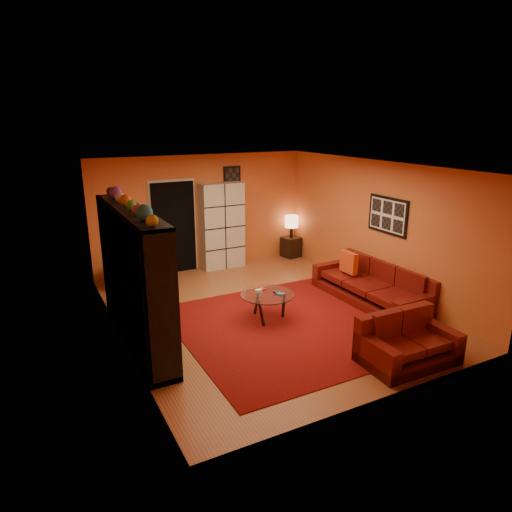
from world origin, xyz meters
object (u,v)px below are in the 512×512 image
storage_cabinet (222,226)px  loveseat (405,342)px  tv (136,279)px  table_lamp (292,222)px  side_table (291,247)px  entertainment_unit (134,277)px  coffee_table (267,297)px  sofa (374,286)px  bowl_chair (122,273)px

storage_cabinet → loveseat: bearing=-83.6°
tv → table_lamp: 5.20m
side_table → table_lamp: table_lamp is taller
storage_cabinet → side_table: size_ratio=3.95×
entertainment_unit → coffee_table: 2.27m
loveseat → coffee_table: 2.40m
entertainment_unit → tv: (0.05, 0.10, -0.08)m
sofa → coffee_table: (-2.25, 0.17, 0.14)m
coffee_table → bowl_chair: size_ratio=1.29×
tv → bowl_chair: bearing=-5.4°
coffee_table → bowl_chair: 3.37m
sofa → table_lamp: 3.26m
tv → sofa: 4.46m
sofa → table_lamp: bearing=87.1°
storage_cabinet → side_table: bearing=-1.4°
storage_cabinet → table_lamp: size_ratio=3.59×
tv → table_lamp: (4.47, 2.65, -0.08)m
sofa → loveseat: same height
loveseat → storage_cabinet: (-0.58, 5.22, 0.70)m
side_table → bowl_chair: bearing=-176.6°
tv → loveseat: (3.19, -2.52, -0.69)m
entertainment_unit → sofa: bearing=-5.9°
coffee_table → storage_cabinet: 3.17m
storage_cabinet → table_lamp: bearing=-1.4°
sofa → table_lamp: table_lamp is taller
entertainment_unit → table_lamp: bearing=31.3°
sofa → table_lamp: (0.11, 3.20, 0.61)m
tv → table_lamp: bearing=-59.4°
sofa → storage_cabinet: storage_cabinet is taller
bowl_chair → coffee_table: bearing=-55.8°
sofa → coffee_table: 2.26m
coffee_table → side_table: bearing=52.1°
loveseat → table_lamp: (1.28, 5.17, 0.61)m
storage_cabinet → coffee_table: bearing=-99.0°
sofa → bowl_chair: (-4.14, 2.95, 0.03)m
entertainment_unit → sofa: (4.42, -0.45, -0.77)m
coffee_table → storage_cabinet: size_ratio=0.47×
tv → coffee_table: tv is taller
side_table → storage_cabinet: bearing=178.5°
bowl_chair → side_table: 4.26m
tv → sofa: (4.37, -0.55, -0.69)m
coffee_table → side_table: side_table is taller
coffee_table → storage_cabinet: (0.50, 3.08, 0.56)m
entertainment_unit → sofa: entertainment_unit is taller
loveseat → storage_cabinet: 5.30m
sofa → loveseat: (-1.18, -1.97, 0.01)m
tv → side_table: size_ratio=1.76×
storage_cabinet → table_lamp: (1.86, -0.05, -0.09)m
table_lamp → coffee_table: bearing=-127.9°
sofa → loveseat: bearing=-121.8°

